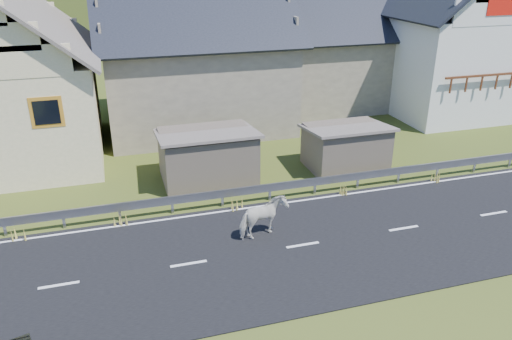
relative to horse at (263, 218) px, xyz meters
name	(u,v)px	position (x,y,z in m)	size (l,w,h in m)	color
ground	(303,246)	(1.14, -1.00, -0.78)	(160.00, 160.00, 0.00)	#2F3F12
road	(303,245)	(1.14, -1.00, -0.76)	(60.00, 7.00, 0.04)	black
lane_markings	(303,245)	(1.14, -1.00, -0.73)	(60.00, 6.60, 0.01)	silver
guardrail	(270,188)	(1.14, 2.68, -0.22)	(28.10, 0.09, 0.75)	#93969B
shed_left	(207,156)	(-0.86, 5.50, 0.32)	(4.30, 3.30, 2.40)	#706151
shed_right	(346,147)	(5.64, 5.00, 0.22)	(3.80, 2.90, 2.20)	#706151
house_cream	(15,69)	(-8.87, 11.00, 3.58)	(7.80, 9.80, 8.30)	#FFE9B4
house_stone_a	(192,44)	(0.14, 14.00, 3.85)	(10.80, 9.80, 8.90)	gray
house_stone_b	(337,38)	(10.14, 16.00, 3.46)	(9.80, 8.80, 8.10)	gray
house_white	(445,28)	(16.14, 13.00, 4.28)	(8.80, 10.80, 9.70)	silver
mountain	(134,41)	(6.14, 179.00, -20.78)	(440.00, 280.00, 260.00)	#263814
horse	(263,218)	(0.00, 0.00, 0.00)	(1.75, 0.80, 1.48)	beige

